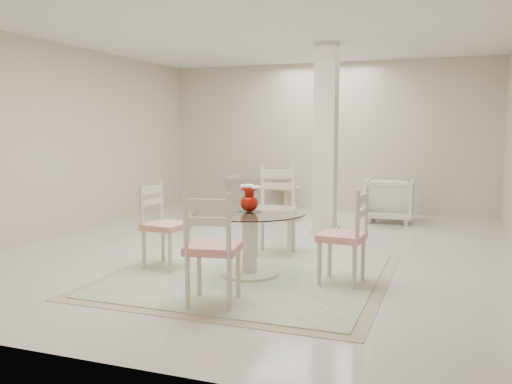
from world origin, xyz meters
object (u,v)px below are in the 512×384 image
(dining_chair_north, at_px, (276,203))
(side_table, at_px, (286,204))
(dining_chair_south, at_px, (211,240))
(armchair_white, at_px, (389,200))
(dining_chair_west, at_px, (161,218))
(dining_chair_east, at_px, (349,229))
(recliner_taupe, at_px, (258,194))
(column, at_px, (326,140))
(dining_table, at_px, (249,243))
(red_vase, at_px, (249,199))

(dining_chair_north, distance_m, side_table, 2.58)
(dining_chair_north, bearing_deg, dining_chair_south, -96.43)
(dining_chair_north, bearing_deg, armchair_white, 61.80)
(dining_chair_west, xyz_separation_m, dining_chair_south, (1.06, -1.00, 0.03))
(dining_chair_east, bearing_deg, dining_chair_south, -38.65)
(dining_chair_north, bearing_deg, dining_chair_east, -52.17)
(dining_chair_north, bearing_deg, recliner_taupe, 104.96)
(column, relative_size, dining_chair_north, 2.29)
(dining_chair_north, relative_size, armchair_white, 1.53)
(dining_chair_east, distance_m, recliner_taupe, 4.51)
(dining_chair_east, relative_size, dining_chair_west, 1.01)
(dining_table, distance_m, dining_chair_west, 1.04)
(column, bearing_deg, dining_chair_east, -72.05)
(dining_table, height_order, red_vase, red_vase)
(dining_chair_north, height_order, dining_chair_west, dining_chair_north)
(column, relative_size, dining_table, 2.32)
(dining_table, height_order, dining_chair_south, dining_chair_south)
(column, xyz_separation_m, armchair_white, (0.76, 1.40, -1.00))
(side_table, bearing_deg, column, -48.02)
(dining_chair_east, bearing_deg, recliner_taupe, -144.66)
(dining_chair_south, bearing_deg, armchair_white, -111.04)
(recliner_taupe, distance_m, armchair_white, 2.27)
(dining_chair_north, distance_m, dining_chair_south, 2.05)
(column, bearing_deg, dining_chair_north, -99.73)
(armchair_white, relative_size, side_table, 1.42)
(dining_chair_west, bearing_deg, recliner_taupe, 10.95)
(dining_chair_east, xyz_separation_m, recliner_taupe, (-2.32, 3.86, -0.20))
(red_vase, bearing_deg, dining_table, -95.71)
(column, relative_size, side_table, 4.95)
(dining_chair_east, bearing_deg, column, -157.77)
(red_vase, relative_size, dining_chair_west, 0.27)
(recliner_taupe, bearing_deg, red_vase, 95.66)
(dining_chair_west, relative_size, side_table, 1.90)
(dining_table, distance_m, armchair_white, 4.03)
(column, height_order, armchair_white, column)
(dining_chair_west, bearing_deg, dining_chair_south, -126.49)
(dining_chair_west, distance_m, dining_chair_south, 1.46)
(dining_chair_south, distance_m, armchair_white, 5.02)
(red_vase, distance_m, armchair_white, 4.05)
(dining_chair_west, height_order, dining_chair_south, dining_chair_south)
(dining_chair_east, height_order, dining_chair_west, dining_chair_east)
(side_table, bearing_deg, dining_chair_west, -95.59)
(dining_table, relative_size, dining_chair_south, 1.06)
(red_vase, bearing_deg, dining_chair_north, 92.43)
(red_vase, height_order, dining_chair_north, dining_chair_north)
(column, height_order, dining_table, column)
(dining_table, bearing_deg, column, 85.18)
(dining_chair_east, xyz_separation_m, side_table, (-1.69, 3.47, -0.30))
(dining_chair_south, xyz_separation_m, armchair_white, (0.92, 4.93, -0.23))
(dining_chair_north, distance_m, armchair_white, 3.07)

